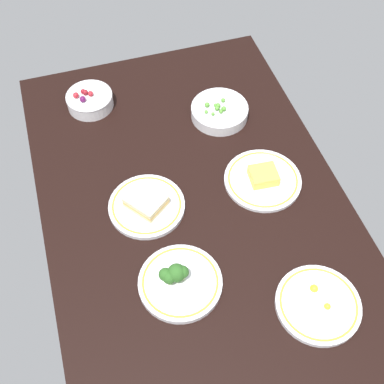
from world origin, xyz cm
name	(u,v)px	position (x,y,z in cm)	size (l,w,h in cm)	color
dining_table	(192,200)	(0.00, 0.00, 2.00)	(124.89, 82.91, 4.00)	black
plate_broccoli	(179,281)	(24.65, -10.89, 5.74)	(20.88, 20.88, 7.44)	silver
plate_sandwich	(146,203)	(-0.43, -12.97, 5.36)	(20.97, 20.97, 4.54)	silver
bowl_berries	(90,100)	(-43.71, -20.57, 6.54)	(14.72, 14.72, 6.17)	silver
plate_eggs	(318,303)	(39.82, 19.45, 5.13)	(20.65, 20.65, 5.06)	silver
bowl_peas	(220,111)	(-27.29, 17.37, 6.15)	(17.94, 17.94, 5.11)	silver
plate_cheese	(263,179)	(0.87, 20.78, 5.06)	(21.98, 21.98, 4.24)	silver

